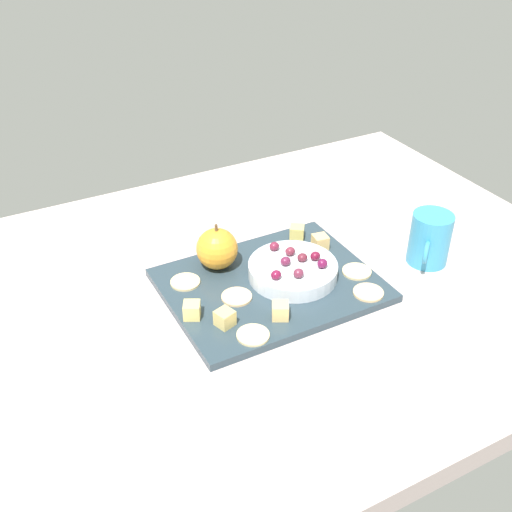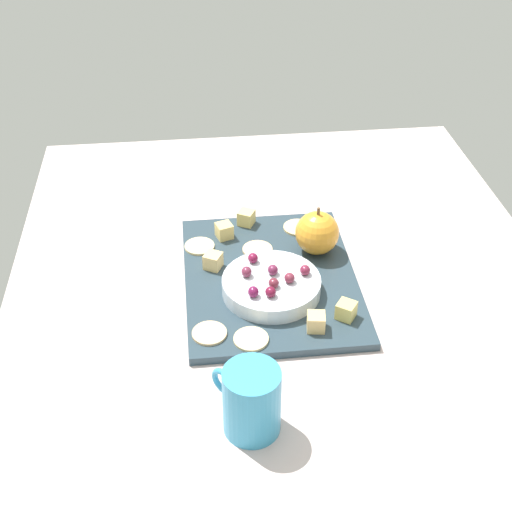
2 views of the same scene
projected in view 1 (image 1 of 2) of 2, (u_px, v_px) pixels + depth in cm
name	position (u px, v px, depth cm)	size (l,w,h in cm)	color
table	(281.00, 285.00, 110.29)	(111.70, 88.63, 3.87)	#C1ADA9
platter	(270.00, 285.00, 105.81)	(34.95, 27.21, 1.36)	#2B3C47
serving_dish	(293.00, 270.00, 106.08)	(15.27, 15.27, 2.56)	silver
apple_whole	(217.00, 249.00, 107.37)	(7.28, 7.28, 7.28)	orange
apple_stem	(216.00, 228.00, 105.01)	(0.50, 0.50, 1.20)	brown
cheese_cube_0	(192.00, 310.00, 97.01)	(2.58, 2.58, 2.58)	#EFD376
cheese_cube_1	(280.00, 311.00, 96.90)	(2.58, 2.58, 2.58)	#F0C779
cheese_cube_2	(225.00, 318.00, 95.39)	(2.58, 2.58, 2.58)	#E1C472
cheese_cube_3	(320.00, 242.00, 113.53)	(2.58, 2.58, 2.58)	#F2C377
cheese_cube_4	(297.00, 232.00, 116.32)	(2.58, 2.58, 2.58)	#E1CE6C
cracker_0	(185.00, 282.00, 105.09)	(5.06, 5.06, 0.40)	#D9BF88
cracker_1	(237.00, 297.00, 101.66)	(5.06, 5.06, 0.40)	#E0B886
cracker_2	(368.00, 293.00, 102.62)	(5.06, 5.06, 0.40)	#E2B885
cracker_3	(357.00, 272.00, 107.63)	(5.06, 5.06, 0.40)	#D5BC89
cracker_4	(253.00, 335.00, 93.77)	(5.06, 5.06, 0.40)	#D5BF8B
grape_0	(274.00, 246.00, 108.56)	(1.78, 1.60, 1.57)	maroon
grape_1	(286.00, 261.00, 104.71)	(1.78, 1.60, 1.56)	#64203E
grape_2	(322.00, 264.00, 104.04)	(1.78, 1.60, 1.66)	#62143C
grape_3	(299.00, 273.00, 101.72)	(1.78, 1.60, 1.62)	maroon
grape_4	(302.00, 257.00, 105.77)	(1.78, 1.60, 1.44)	maroon
grape_5	(292.00, 253.00, 106.93)	(1.78, 1.60, 1.53)	maroon
grape_6	(276.00, 275.00, 101.39)	(1.78, 1.60, 1.57)	maroon
grape_7	(315.00, 256.00, 106.03)	(1.78, 1.60, 1.56)	maroon
cup	(430.00, 239.00, 110.37)	(9.00, 8.43, 9.63)	#3794C1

